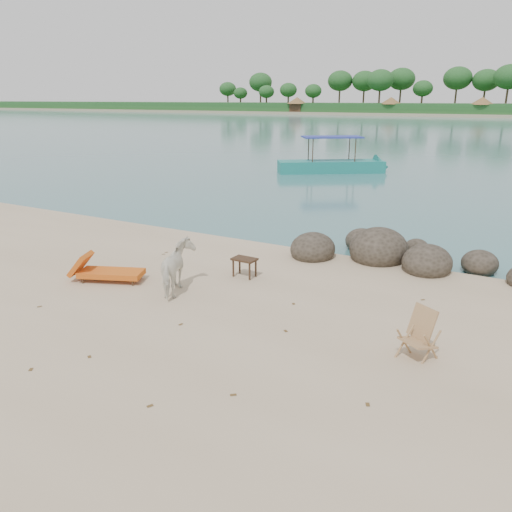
% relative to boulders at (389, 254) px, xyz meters
% --- Properties ---
extents(water, '(400.00, 400.00, 0.00)m').
position_rel_boulders_xyz_m(water, '(-1.99, 83.93, -0.23)').
color(water, '#346169').
rests_on(water, ground).
extents(boulders, '(6.46, 2.99, 1.21)m').
position_rel_boulders_xyz_m(boulders, '(0.00, 0.00, 0.00)').
color(boulders, '#2D271E').
rests_on(boulders, ground).
extents(cow, '(1.20, 1.55, 1.19)m').
position_rel_boulders_xyz_m(cow, '(-3.66, -4.71, 0.37)').
color(cow, white).
rests_on(cow, ground).
extents(side_table, '(0.62, 0.42, 0.49)m').
position_rel_boulders_xyz_m(side_table, '(-2.85, -3.05, 0.01)').
color(side_table, black).
rests_on(side_table, ground).
extents(lounge_chair, '(2.06, 1.36, 0.58)m').
position_rel_boulders_xyz_m(lounge_chair, '(-5.59, -4.91, 0.06)').
color(lounge_chair, '#C34416').
rests_on(lounge_chair, ground).
extents(deck_chair, '(0.78, 0.80, 0.86)m').
position_rel_boulders_xyz_m(deck_chair, '(1.86, -5.17, 0.20)').
color(deck_chair, tan).
rests_on(deck_chair, ground).
extents(boat_near, '(6.98, 5.43, 3.54)m').
position_rel_boulders_xyz_m(boat_near, '(-7.93, 16.20, 1.54)').
color(boat_near, '#1B7D75').
rests_on(boat_near, water).
extents(dead_leaves, '(7.87, 6.69, 0.00)m').
position_rel_boulders_xyz_m(dead_leaves, '(-2.23, -5.82, -0.22)').
color(dead_leaves, brown).
rests_on(dead_leaves, ground).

